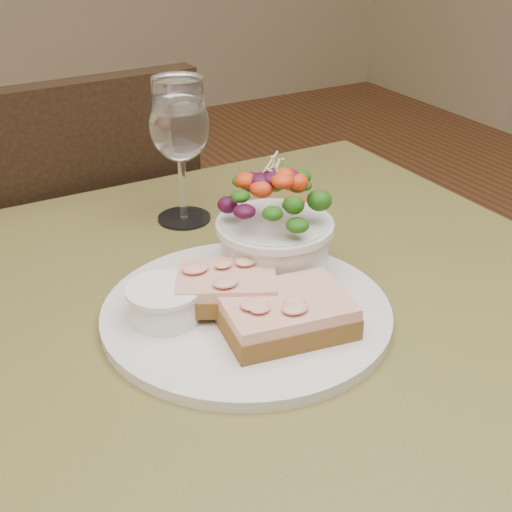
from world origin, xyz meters
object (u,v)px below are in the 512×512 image
cafe_table (260,388)px  sandwich_front (285,313)px  ramekin (164,301)px  wine_glass (180,130)px  sandwich_back (226,287)px  chair_far (70,371)px  salad_bowl (275,223)px  dinner_plate (246,313)px

cafe_table → sandwich_front: size_ratio=5.88×
ramekin → wine_glass: size_ratio=0.40×
cafe_table → sandwich_back: 0.14m
chair_far → salad_bowl: size_ratio=7.09×
sandwich_front → chair_far: bearing=105.5°
sandwich_front → sandwich_back: sandwich_back is taller
cafe_table → dinner_plate: dinner_plate is taller
cafe_table → wine_glass: size_ratio=4.57×
ramekin → sandwich_front: bearing=-37.7°
dinner_plate → sandwich_front: sandwich_front is taller
sandwich_back → ramekin: bearing=-161.3°
wine_glass → sandwich_front: bearing=-95.2°
ramekin → salad_bowl: salad_bowl is taller
chair_far → wine_glass: (0.10, -0.37, 0.58)m
cafe_table → dinner_plate: bearing=-170.1°
sandwich_back → wine_glass: 0.26m
chair_far → sandwich_back: chair_far is taller
chair_far → ramekin: 0.77m
dinner_plate → sandwich_back: size_ratio=2.38×
salad_bowl → ramekin: bearing=-168.3°
chair_far → dinner_plate: size_ratio=3.02×
chair_far → dinner_plate: 0.77m
wine_glass → sandwich_back: bearing=-104.0°
cafe_table → wine_glass: bearing=84.2°
cafe_table → salad_bowl: size_ratio=6.30×
sandwich_back → cafe_table: bearing=10.7°
sandwich_back → sandwich_front: bearing=-36.3°
dinner_plate → wine_glass: size_ratio=1.70×
cafe_table → sandwich_front: sandwich_front is taller
chair_far → dinner_plate: (0.06, -0.62, 0.46)m
sandwich_back → salad_bowl: salad_bowl is taller
cafe_table → sandwich_front: 0.14m
salad_bowl → sandwich_back: bearing=-153.7°
dinner_plate → ramekin: (-0.08, 0.02, 0.03)m
cafe_table → chair_far: 0.71m
chair_far → salad_bowl: bearing=101.2°
dinner_plate → wine_glass: bearing=80.2°
dinner_plate → sandwich_back: (-0.02, 0.01, 0.03)m
sandwich_front → dinner_plate: bearing=116.2°
chair_far → sandwich_back: size_ratio=7.19×
cafe_table → dinner_plate: (-0.02, -0.00, 0.11)m
cafe_table → sandwich_back: size_ratio=6.39×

